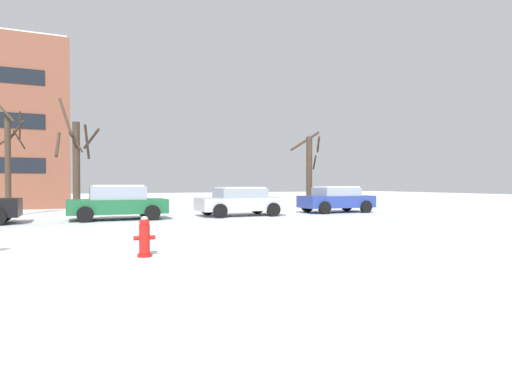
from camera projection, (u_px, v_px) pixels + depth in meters
fire_hydrant at (144, 236)px, 9.16m from camera, size 0.44×0.30×0.85m
parked_car_green at (117, 202)px, 18.55m from camera, size 4.05×2.18×1.47m
parked_car_silver at (240, 201)px, 20.73m from camera, size 4.05×2.20×1.37m
parked_car_blue at (336, 199)px, 23.15m from camera, size 3.90×2.03×1.38m
tree_far_mid at (76, 162)px, 21.30m from camera, size 2.05×1.87×5.67m
tree_far_left at (309, 170)px, 25.86m from camera, size 1.83×1.92×4.74m
tree_far_right at (8, 160)px, 20.45m from camera, size 1.80×1.80×5.46m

